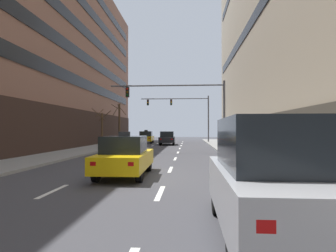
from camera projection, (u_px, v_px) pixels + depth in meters
ground_plane at (127, 176)px, 11.72m from camera, size 120.00×120.00×0.00m
sidewalk_right at (296, 176)px, 11.23m from camera, size 3.53×80.00×0.14m
lane_stripe_l1_s3 at (53, 191)px, 8.85m from camera, size 0.16×2.00×0.01m
lane_stripe_l1_s4 at (102, 169)px, 13.83m from camera, size 0.16×2.00×0.01m
lane_stripe_l1_s5 at (125, 158)px, 18.82m from camera, size 0.16×2.00×0.01m
lane_stripe_l1_s6 at (138, 152)px, 23.81m from camera, size 0.16×2.00×0.01m
lane_stripe_l1_s7 at (147, 148)px, 28.79m from camera, size 0.16×2.00×0.01m
lane_stripe_l1_s8 at (153, 145)px, 33.78m from camera, size 0.16×2.00×0.01m
lane_stripe_l1_s9 at (157, 143)px, 38.77m from camera, size 0.16×2.00×0.01m
lane_stripe_l1_s10 at (161, 142)px, 43.75m from camera, size 0.16×2.00×0.01m
lane_stripe_l2_s3 at (160, 193)px, 8.60m from camera, size 0.16×2.00×0.01m
lane_stripe_l2_s4 at (170, 169)px, 13.59m from camera, size 0.16×2.00×0.01m
lane_stripe_l2_s5 at (175, 159)px, 18.58m from camera, size 0.16×2.00×0.01m
lane_stripe_l2_s6 at (178, 152)px, 23.56m from camera, size 0.16×2.00×0.01m
lane_stripe_l2_s7 at (180, 148)px, 28.55m from camera, size 0.16×2.00×0.01m
lane_stripe_l2_s8 at (181, 146)px, 33.54m from camera, size 0.16×2.00×0.01m
lane_stripe_l2_s9 at (182, 143)px, 38.52m from camera, size 0.16×2.00×0.01m
lane_stripe_l2_s10 at (183, 142)px, 43.51m from camera, size 0.16×2.00×0.01m
taxi_driving_0 at (146, 137)px, 39.38m from camera, size 2.01×4.50×1.84m
car_driving_1 at (167, 138)px, 35.20m from camera, size 1.99×4.51×1.67m
taxi_driving_2 at (125, 156)px, 11.69m from camera, size 1.92×4.46×1.84m
car_parked_0 at (270, 178)px, 5.04m from camera, size 1.89×4.45×2.15m
traffic_signal_0 at (187, 101)px, 23.09m from camera, size 9.43×0.35×5.75m
traffic_signal_1 at (185, 108)px, 41.13m from camera, size 9.90×0.35×6.68m
street_tree_0 at (102, 128)px, 29.53m from camera, size 1.72×1.74×3.97m
street_tree_1 at (119, 122)px, 36.96m from camera, size 1.92×1.92×5.44m
pedestrian_0 at (273, 155)px, 10.32m from camera, size 0.25×0.52×1.53m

